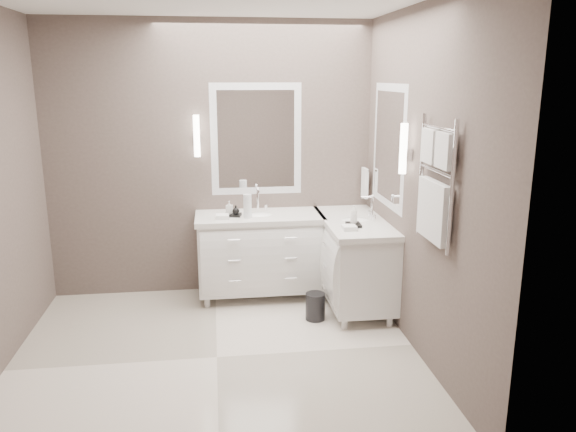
{
  "coord_description": "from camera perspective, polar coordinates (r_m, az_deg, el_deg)",
  "views": [
    {
      "loc": [
        0.02,
        -4.07,
        2.16
      ],
      "look_at": [
        0.66,
        0.7,
        0.96
      ],
      "focal_mm": 35.0,
      "sensor_mm": 36.0,
      "label": 1
    }
  ],
  "objects": [
    {
      "name": "water_bottle",
      "position": [
        5.33,
        -4.13,
        1.0
      ],
      "size": [
        0.1,
        0.1,
        0.23
      ],
      "primitive_type": "cylinder",
      "rotation": [
        0.0,
        0.0,
        -0.39
      ],
      "color": "silver",
      "rests_on": "vanity_back"
    },
    {
      "name": "wall_back",
      "position": [
        5.64,
        -7.82,
        5.63
      ],
      "size": [
        3.2,
        0.01,
        2.7
      ],
      "primitive_type": "cube",
      "color": "#564A45",
      "rests_on": "floor"
    },
    {
      "name": "soap_bottle_b",
      "position": [
        5.39,
        -5.32,
        0.64
      ],
      "size": [
        0.07,
        0.07,
        0.09
      ],
      "primitive_type": "imported",
      "rotation": [
        0.0,
        0.0,
        -0.01
      ],
      "color": "black",
      "rests_on": "amenity_tray_back"
    },
    {
      "name": "vanity_right",
      "position": [
        5.41,
        6.71,
        -4.12
      ],
      "size": [
        0.59,
        1.24,
        0.97
      ],
      "color": "white",
      "rests_on": "floor"
    },
    {
      "name": "soap_bottle_a",
      "position": [
        5.43,
        -5.98,
        0.9
      ],
      "size": [
        0.07,
        0.07,
        0.12
      ],
      "primitive_type": "imported",
      "rotation": [
        0.0,
        0.0,
        -0.43
      ],
      "color": "white",
      "rests_on": "amenity_tray_back"
    },
    {
      "name": "sconce_right",
      "position": [
        4.58,
        11.64,
        6.62
      ],
      "size": [
        0.06,
        0.06,
        0.4
      ],
      "color": "white",
      "rests_on": "wall_right"
    },
    {
      "name": "amenity_tray_back",
      "position": [
        5.43,
        -5.64,
        0.12
      ],
      "size": [
        0.18,
        0.15,
        0.02
      ],
      "primitive_type": "cube",
      "rotation": [
        0.0,
        0.0,
        -0.22
      ],
      "color": "black",
      "rests_on": "vanity_back"
    },
    {
      "name": "wall_front",
      "position": [
        2.69,
        -7.79,
        -3.65
      ],
      "size": [
        3.2,
        0.01,
        2.7
      ],
      "primitive_type": "cube",
      "color": "#564A45",
      "rests_on": "floor"
    },
    {
      "name": "mirror_back",
      "position": [
        5.61,
        -3.25,
        7.76
      ],
      "size": [
        0.9,
        0.02,
        1.1
      ],
      "color": "white",
      "rests_on": "wall_back"
    },
    {
      "name": "sconce_back",
      "position": [
        5.53,
        -9.26,
        7.96
      ],
      "size": [
        0.06,
        0.06,
        0.4
      ],
      "color": "white",
      "rests_on": "wall_back"
    },
    {
      "name": "vanity_back",
      "position": [
        5.57,
        -2.88,
        -3.48
      ],
      "size": [
        1.24,
        0.59,
        0.97
      ],
      "color": "white",
      "rests_on": "floor"
    },
    {
      "name": "amenity_tray_right",
      "position": [
        5.08,
        6.68,
        -0.89
      ],
      "size": [
        0.13,
        0.17,
        0.02
      ],
      "primitive_type": "cube",
      "rotation": [
        0.0,
        0.0,
        -0.05
      ],
      "color": "black",
      "rests_on": "vanity_right"
    },
    {
      "name": "mirror_right",
      "position": [
        5.15,
        10.18,
        7.01
      ],
      "size": [
        0.02,
        0.9,
        1.1
      ],
      "color": "white",
      "rests_on": "wall_right"
    },
    {
      "name": "towel_ladder",
      "position": [
        4.05,
        14.68,
        2.62
      ],
      "size": [
        0.06,
        0.58,
        0.9
      ],
      "color": "white",
      "rests_on": "wall_right"
    },
    {
      "name": "soap_bottle_c",
      "position": [
        5.05,
        6.71,
        0.16
      ],
      "size": [
        0.07,
        0.07,
        0.17
      ],
      "primitive_type": "imported",
      "rotation": [
        0.0,
        0.0,
        0.13
      ],
      "color": "white",
      "rests_on": "amenity_tray_right"
    },
    {
      "name": "wall_right",
      "position": [
        4.44,
        13.38,
        3.13
      ],
      "size": [
        0.01,
        3.0,
        2.7
      ],
      "primitive_type": "cube",
      "color": "#564A45",
      "rests_on": "floor"
    },
    {
      "name": "floor",
      "position": [
        4.61,
        -7.24,
        -14.09
      ],
      "size": [
        3.2,
        3.0,
        0.01
      ],
      "primitive_type": "cube",
      "color": "white",
      "rests_on": "ground"
    },
    {
      "name": "towel_bar_corner",
      "position": [
        5.74,
        7.81,
        3.41
      ],
      "size": [
        0.03,
        0.22,
        0.3
      ],
      "color": "white",
      "rests_on": "wall_right"
    },
    {
      "name": "waste_bin",
      "position": [
        5.17,
        2.79,
        -9.16
      ],
      "size": [
        0.22,
        0.22,
        0.25
      ],
      "primitive_type": "cylinder",
      "rotation": [
        0.0,
        0.0,
        -0.28
      ],
      "color": "black",
      "rests_on": "floor"
    }
  ]
}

